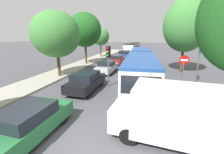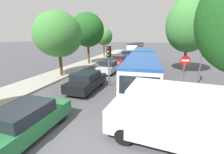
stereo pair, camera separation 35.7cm
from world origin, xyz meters
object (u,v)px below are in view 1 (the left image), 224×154
at_px(tree_left_distant, 101,37).
at_px(tree_right_mid, 186,25).
at_px(articulated_bus, 141,62).
at_px(white_van, 180,114).
at_px(queued_car_black, 86,81).
at_px(queued_car_silver, 107,67).
at_px(queued_car_green, 29,122).
at_px(tree_left_mid, 56,35).
at_px(queued_car_red, 117,60).
at_px(tree_left_far, 85,31).
at_px(queued_car_blue, 124,55).
at_px(traffic_light, 108,57).
at_px(no_entry_sign, 183,68).
at_px(direction_sign_post, 199,56).
at_px(city_bus_rear, 132,47).

relative_size(tree_left_distant, tree_right_mid, 0.70).
bearing_deg(articulated_bus, white_van, 8.40).
relative_size(queued_car_black, queued_car_silver, 1.05).
xyz_separation_m(queued_car_green, tree_left_mid, (-4.40, 9.02, 3.61)).
bearing_deg(queued_car_green, queued_car_silver, 2.14).
distance_m(queued_car_red, white_van, 17.66).
bearing_deg(tree_left_mid, tree_left_far, 91.63).
distance_m(queued_car_silver, queued_car_blue, 11.55).
bearing_deg(white_van, articulated_bus, -73.09).
xyz_separation_m(queued_car_silver, traffic_light, (1.49, -4.75, 1.79)).
relative_size(queued_car_silver, white_van, 0.79).
distance_m(queued_car_silver, tree_left_distant, 13.64).
xyz_separation_m(articulated_bus, tree_left_far, (-8.44, 4.64, 3.48)).
relative_size(tree_left_mid, tree_left_distant, 1.13).
relative_size(no_entry_sign, direction_sign_post, 0.78).
bearing_deg(direction_sign_post, no_entry_sign, 64.78).
xyz_separation_m(articulated_bus, white_van, (2.19, -10.56, -0.19)).
height_order(queued_car_red, tree_left_distant, tree_left_distant).
height_order(articulated_bus, queued_car_silver, articulated_bus).
relative_size(white_van, direction_sign_post, 1.43).
relative_size(queued_car_red, direction_sign_post, 1.09).
bearing_deg(traffic_light, direction_sign_post, 122.11).
relative_size(articulated_bus, traffic_light, 4.94).
relative_size(queued_car_silver, tree_right_mid, 0.49).
bearing_deg(articulated_bus, queued_car_red, -149.96).
bearing_deg(queued_car_silver, no_entry_sign, -120.82).
distance_m(city_bus_rear, tree_left_mid, 27.70).
bearing_deg(articulated_bus, city_bus_rear, -174.63).
height_order(no_entry_sign, tree_left_far, tree_left_far).
height_order(no_entry_sign, tree_left_mid, tree_left_mid).
height_order(white_van, no_entry_sign, no_entry_sign).
xyz_separation_m(queued_car_silver, direction_sign_post, (8.95, -2.26, 1.85)).
bearing_deg(queued_car_green, articulated_bus, -16.16).
xyz_separation_m(queued_car_green, queued_car_blue, (0.07, 23.65, 0.06)).
height_order(articulated_bus, tree_left_far, tree_left_far).
bearing_deg(queued_car_black, articulated_bus, -31.68).
height_order(traffic_light, tree_left_far, tree_left_far).
height_order(city_bus_rear, tree_left_distant, tree_left_distant).
xyz_separation_m(white_van, no_entry_sign, (1.19, 6.16, 0.64)).
height_order(queued_car_blue, no_entry_sign, no_entry_sign).
height_order(queued_car_black, direction_sign_post, direction_sign_post).
relative_size(articulated_bus, queued_car_silver, 4.15).
height_order(articulated_bus, queued_car_blue, articulated_bus).
relative_size(no_entry_sign, tree_left_far, 0.38).
bearing_deg(queued_car_red, queued_car_silver, -177.90).
height_order(queued_car_black, queued_car_blue, queued_car_blue).
xyz_separation_m(queued_car_blue, tree_left_mid, (-4.46, -14.63, 3.55)).
distance_m(queued_car_green, tree_right_mid, 17.50).
bearing_deg(tree_left_far, articulated_bus, -28.81).
relative_size(queued_car_blue, traffic_light, 1.32).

